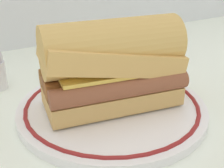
# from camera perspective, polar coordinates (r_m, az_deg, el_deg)

# --- Properties ---
(ground_plane) EXTENTS (1.50, 1.50, 0.00)m
(ground_plane) POSITION_cam_1_polar(r_m,az_deg,el_deg) (0.46, 2.78, -4.95)
(ground_plane) COLOR white
(plate) EXTENTS (0.27, 0.27, 0.01)m
(plate) POSITION_cam_1_polar(r_m,az_deg,el_deg) (0.46, 0.00, -4.21)
(plate) COLOR white
(plate) RESTS_ON ground_plane
(sausage_sandwich) EXTENTS (0.20, 0.13, 0.12)m
(sausage_sandwich) POSITION_cam_1_polar(r_m,az_deg,el_deg) (0.43, 0.00, 3.68)
(sausage_sandwich) COLOR tan
(sausage_sandwich) RESTS_ON plate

